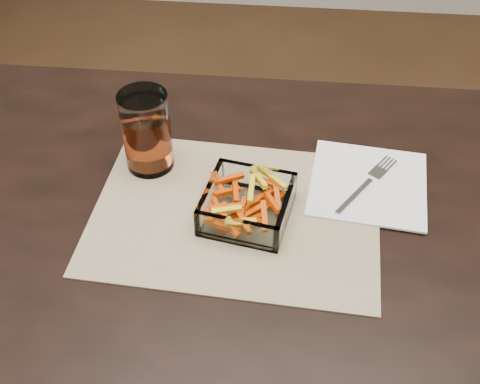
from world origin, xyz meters
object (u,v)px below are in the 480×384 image
at_px(dining_table, 329,286).
at_px(glass_bowl, 247,206).
at_px(fork, 368,183).
at_px(tumbler, 147,134).

bearing_deg(dining_table, glass_bowl, 157.42).
relative_size(dining_table, glass_bowl, 10.60).
bearing_deg(fork, glass_bowl, -121.19).
bearing_deg(glass_bowl, dining_table, -22.58).
relative_size(dining_table, fork, 10.56).
height_order(dining_table, glass_bowl, glass_bowl).
relative_size(dining_table, tumbler, 11.31).
bearing_deg(fork, dining_table, -76.59).
bearing_deg(fork, tumbler, -148.64).
xyz_separation_m(glass_bowl, tumbler, (-0.18, 0.11, 0.04)).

